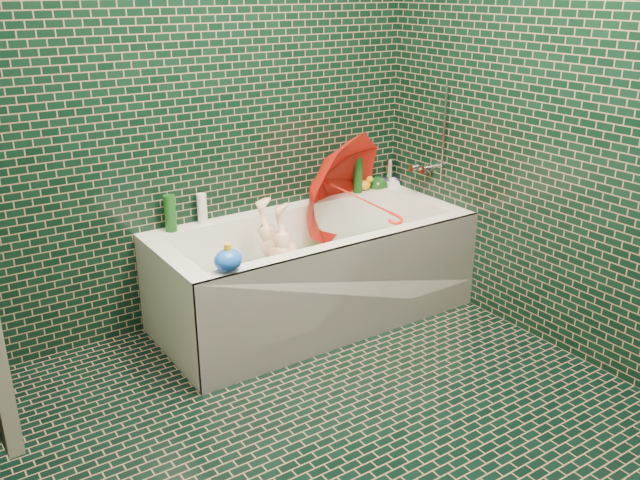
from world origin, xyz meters
TOP-DOWN VIEW (x-y plane):
  - floor at (0.00, 0.00)m, footprint 2.80×2.80m
  - wall_back at (0.00, 1.40)m, footprint 2.80×0.00m
  - wall_right at (1.30, 0.00)m, footprint 0.00×2.80m
  - bathtub at (0.45, 1.01)m, footprint 1.70×0.75m
  - bath_mat at (0.45, 1.02)m, footprint 1.35×0.47m
  - water at (0.45, 1.02)m, footprint 1.48×0.53m
  - faucet at (1.26, 1.02)m, footprint 0.18×0.19m
  - child at (0.28, 1.04)m, footprint 0.84×0.37m
  - umbrella at (0.82, 1.10)m, footprint 0.94×1.01m
  - soap_bottle_a at (1.25, 1.31)m, footprint 0.12×0.12m
  - soap_bottle_b at (1.25, 1.33)m, footprint 0.11×0.11m
  - soap_bottle_c at (1.17, 1.31)m, footprint 0.14×0.14m
  - bottle_right_tall at (0.99, 1.35)m, footprint 0.07×0.07m
  - bottle_right_pump at (1.25, 1.37)m, footprint 0.06×0.06m
  - bottle_left_tall at (-0.22, 1.33)m, footprint 0.07×0.07m
  - bottle_left_short at (-0.04, 1.35)m, footprint 0.05×0.05m
  - rubber_duck at (1.05, 1.35)m, footprint 0.11×0.10m
  - bath_toy at (-0.21, 0.70)m, footprint 0.14×0.12m

SIDE VIEW (x-z plane):
  - floor at x=0.00m, z-range 0.00..0.00m
  - bath_mat at x=0.45m, z-range 0.15..0.16m
  - bathtub at x=0.45m, z-range -0.06..0.49m
  - water at x=0.45m, z-range 0.30..0.30m
  - child at x=0.28m, z-range 0.14..0.48m
  - soap_bottle_a at x=1.25m, z-range 0.42..0.68m
  - soap_bottle_b at x=1.25m, z-range 0.46..0.64m
  - soap_bottle_c at x=1.17m, z-range 0.47..0.63m
  - rubber_duck at x=1.05m, z-range 0.55..0.63m
  - umbrella at x=0.82m, z-range 0.17..1.04m
  - bath_toy at x=-0.21m, z-range 0.54..0.67m
  - bottle_left_short at x=-0.04m, z-range 0.55..0.71m
  - bottle_right_pump at x=1.25m, z-range 0.55..0.72m
  - bottle_left_tall at x=-0.22m, z-range 0.55..0.74m
  - bottle_right_tall at x=0.99m, z-range 0.55..0.77m
  - faucet at x=1.26m, z-range 0.50..1.05m
  - wall_back at x=0.00m, z-range -0.15..2.65m
  - wall_right at x=1.30m, z-range -0.15..2.65m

